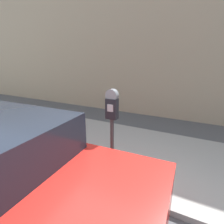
{
  "coord_description": "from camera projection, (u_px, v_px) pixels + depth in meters",
  "views": [
    {
      "loc": [
        0.88,
        -1.36,
        2.2
      ],
      "look_at": [
        -0.39,
        1.12,
        1.35
      ],
      "focal_mm": 28.0,
      "sensor_mm": 36.0,
      "label": 1
    }
  ],
  "objects": [
    {
      "name": "building_facade",
      "position": [
        179.0,
        42.0,
        6.03
      ],
      "size": [
        24.0,
        0.3,
        5.52
      ],
      "color": "tan",
      "rests_on": "ground_plane"
    },
    {
      "name": "sidewalk",
      "position": [
        148.0,
        156.0,
        4.04
      ],
      "size": [
        24.0,
        2.8,
        0.11
      ],
      "color": "#9E9B96",
      "rests_on": "ground_plane"
    },
    {
      "name": "parking_meter",
      "position": [
        112.0,
        117.0,
        2.93
      ],
      "size": [
        0.2,
        0.13,
        1.63
      ],
      "color": "#2D2D30",
      "rests_on": "sidewalk"
    }
  ]
}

